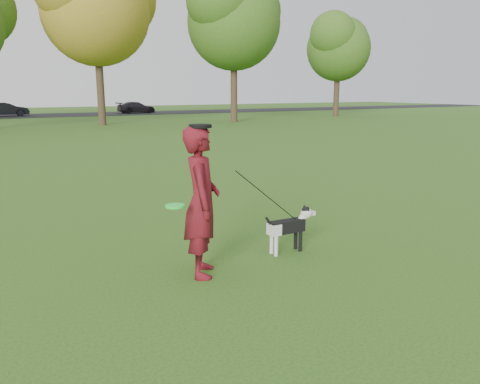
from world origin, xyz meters
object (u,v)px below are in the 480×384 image
man (202,202)px  car_mid (6,109)px  car_right (136,107)px  dog (290,225)px

man → car_mid: 39.91m
car_mid → car_right: size_ratio=0.94×
dog → car_mid: size_ratio=0.25×
man → dog: man is taller
man → dog: 1.57m
dog → car_mid: (-2.00, 39.74, 0.19)m
car_mid → car_right: (11.30, 0.00, -0.04)m
man → car_right: (10.76, 39.90, -0.40)m
man → car_right: man is taller
man → dog: size_ratio=2.17×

